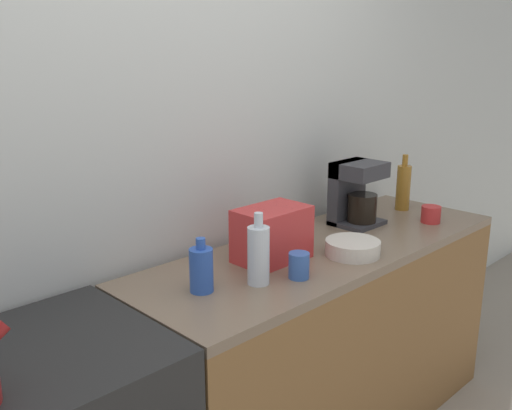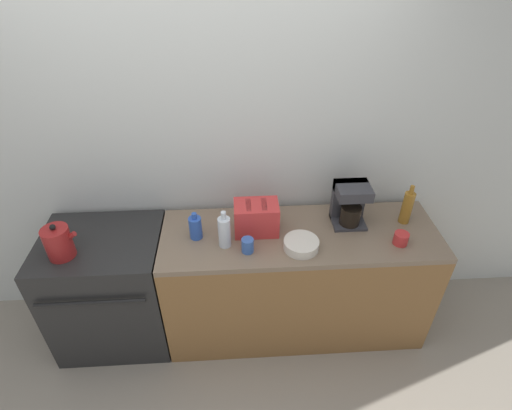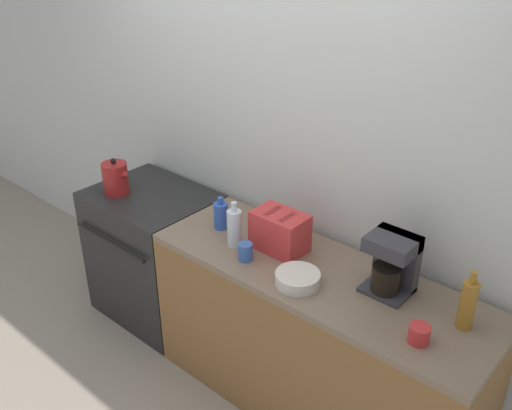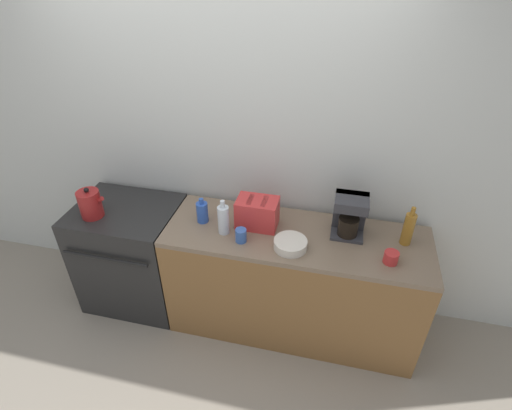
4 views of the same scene
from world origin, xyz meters
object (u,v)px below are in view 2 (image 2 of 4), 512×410
object	(u,v)px
kettle	(59,242)
cup_blue	(248,245)
stove	(112,288)
bottle_clear	(224,232)
toaster	(256,218)
coffee_maker	(350,202)
bowl	(301,245)
bottle_blue	(195,227)
cup_red	(401,239)
bottle_amber	(407,207)

from	to	relation	value
kettle	cup_blue	size ratio (longest dim) A/B	2.52
stove	bottle_clear	world-z (taller)	bottle_clear
bottle_clear	kettle	bearing A→B (deg)	-178.04
kettle	toaster	bearing A→B (deg)	7.88
coffee_maker	bowl	world-z (taller)	coffee_maker
bowl	bottle_clear	bearing A→B (deg)	172.68
bottle_blue	bowl	bearing A→B (deg)	-12.75
kettle	cup_blue	distance (m)	1.11
stove	bowl	xyz separation A→B (m)	(1.26, -0.15, 0.46)
coffee_maker	cup_red	world-z (taller)	coffee_maker
kettle	cup_red	size ratio (longest dim) A/B	2.61
stove	bowl	bearing A→B (deg)	-6.69
bottle_clear	bowl	bearing A→B (deg)	-7.32
stove	kettle	world-z (taller)	kettle
cup_red	bottle_clear	bearing A→B (deg)	177.20
stove	coffee_maker	world-z (taller)	coffee_maker
bottle_blue	cup_blue	xyz separation A→B (m)	(0.32, -0.15, -0.03)
bottle_amber	bottle_blue	xyz separation A→B (m)	(-1.36, -0.07, -0.04)
bottle_amber	bottle_clear	size ratio (longest dim) A/B	1.10
kettle	bowl	world-z (taller)	kettle
bottle_clear	coffee_maker	bearing A→B (deg)	13.09
stove	bottle_clear	xyz separation A→B (m)	(0.80, -0.09, 0.54)
bottle_clear	stove	bearing A→B (deg)	173.67
bottle_blue	bottle_clear	world-z (taller)	bottle_clear
cup_red	bowl	bearing A→B (deg)	-179.40
kettle	bottle_amber	distance (m)	2.16
kettle	toaster	xyz separation A→B (m)	(1.17, 0.16, 0.00)
bottle_blue	cup_red	xyz separation A→B (m)	(1.26, -0.14, -0.04)
bottle_blue	bowl	distance (m)	0.66
bottle_clear	cup_red	world-z (taller)	bottle_clear
bottle_clear	bowl	distance (m)	0.47
stove	coffee_maker	distance (m)	1.71
stove	cup_red	size ratio (longest dim) A/B	9.83
kettle	bottle_blue	world-z (taller)	kettle
bottle_blue	cup_red	world-z (taller)	bottle_blue
toaster	coffee_maker	distance (m)	0.61
bottle_blue	cup_blue	world-z (taller)	bottle_blue
stove	bottle_blue	xyz separation A→B (m)	(0.62, -0.00, 0.51)
kettle	bottle_clear	world-z (taller)	bottle_clear
bottle_amber	bottle_blue	world-z (taller)	bottle_amber
stove	bottle_blue	size ratio (longest dim) A/B	4.72
kettle	bottle_clear	xyz separation A→B (m)	(0.97, 0.03, 0.00)
bottle_amber	bottle_blue	bearing A→B (deg)	-176.85
coffee_maker	bowl	distance (m)	0.44
stove	coffee_maker	xyz separation A→B (m)	(1.61, 0.10, 0.58)
stove	cup_blue	size ratio (longest dim) A/B	9.46
bottle_blue	stove	bearing A→B (deg)	179.76
bottle_amber	cup_red	xyz separation A→B (m)	(-0.10, -0.21, -0.08)
coffee_maker	bottle_blue	size ratio (longest dim) A/B	1.56
stove	bottle_amber	size ratio (longest dim) A/B	3.14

